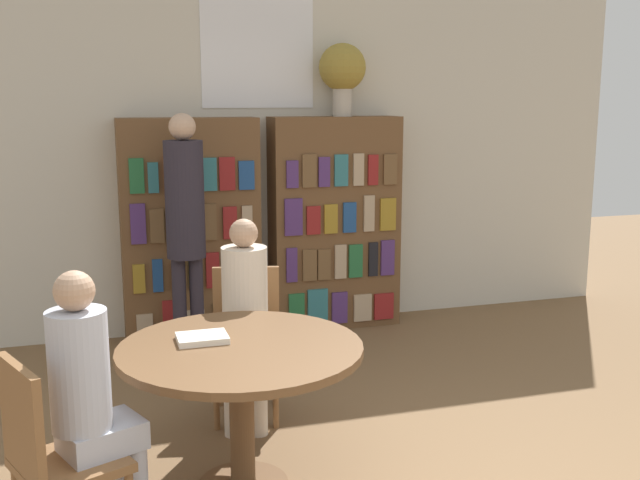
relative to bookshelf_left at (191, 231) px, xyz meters
name	(u,v)px	position (x,y,z in m)	size (l,w,h in m)	color
wall_back	(258,145)	(0.59, 0.19, 0.64)	(6.40, 0.07, 3.00)	beige
bookshelf_left	(191,231)	(0.00, 0.00, 0.00)	(1.06, 0.34, 1.73)	brown
bookshelf_right	(335,224)	(1.18, 0.00, 0.00)	(1.06, 0.34, 1.73)	brown
flower_vase	(342,71)	(1.24, 0.00, 1.23)	(0.38, 0.38, 0.57)	#B7AD9E
reading_table	(241,371)	(-0.09, -2.43, -0.26)	(1.16, 1.16, 0.73)	brown
chair_near_camera	(50,452)	(-0.93, -2.79, -0.38)	(0.52, 0.52, 0.88)	brown
chair_left_side	(246,335)	(0.12, -1.53, -0.38)	(0.48, 0.48, 0.88)	brown
seated_reader_left	(245,312)	(0.08, -1.71, -0.18)	(0.33, 0.39, 1.21)	beige
seated_reader_right	(92,396)	(-0.76, -2.72, -0.19)	(0.39, 0.35, 1.21)	#B2B7C6
librarian_standing	(185,213)	(-0.10, -0.50, 0.21)	(0.28, 0.55, 1.78)	#28232D
open_book_on_table	(202,338)	(-0.25, -2.32, -0.12)	(0.24, 0.18, 0.03)	silver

